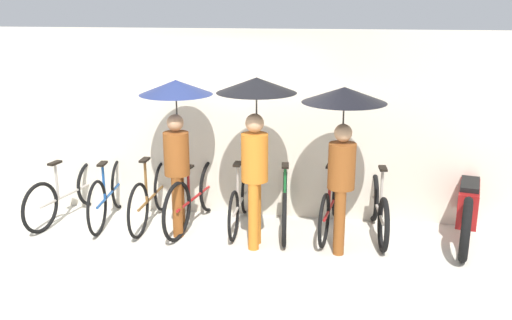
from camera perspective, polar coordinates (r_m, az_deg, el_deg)
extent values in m
plane|color=beige|center=(6.70, -5.86, -10.28)|extent=(30.00, 30.00, 0.00)
cube|color=beige|center=(7.82, -3.28, 3.60)|extent=(13.30, 0.12, 2.56)
torus|color=black|center=(8.68, -16.10, -2.20)|extent=(0.19, 0.67, 0.67)
torus|color=black|center=(7.88, -20.77, -4.49)|extent=(0.19, 0.67, 0.67)
cylinder|color=#A59E93|center=(8.27, -18.32, -3.29)|extent=(0.27, 1.08, 0.04)
cylinder|color=#A59E93|center=(8.06, -19.31, -2.06)|extent=(0.04, 0.04, 0.49)
cube|color=black|center=(7.99, -19.48, -0.29)|extent=(0.13, 0.21, 0.03)
cylinder|color=#A59E93|center=(8.57, -16.29, 0.19)|extent=(0.04, 0.04, 0.75)
cylinder|color=#A59E93|center=(8.48, -16.49, 2.62)|extent=(0.44, 0.12, 0.03)
torus|color=black|center=(8.47, -13.49, -2.29)|extent=(0.10, 0.72, 0.72)
torus|color=black|center=(7.57, -15.61, -4.65)|extent=(0.10, 0.72, 0.72)
cylinder|color=#19478C|center=(8.02, -14.49, -3.40)|extent=(0.12, 1.00, 0.04)
cylinder|color=#19478C|center=(7.79, -14.99, -2.17)|extent=(0.04, 0.04, 0.48)
cube|color=black|center=(7.71, -15.13, -0.37)|extent=(0.11, 0.21, 0.03)
cylinder|color=#19478C|center=(8.37, -13.65, -0.04)|extent=(0.04, 0.04, 0.69)
cylinder|color=#19478C|center=(8.28, -13.80, 2.27)|extent=(0.44, 0.06, 0.03)
torus|color=black|center=(8.25, -9.30, -2.57)|extent=(0.06, 0.71, 0.71)
torus|color=black|center=(7.37, -11.69, -4.98)|extent=(0.06, 0.71, 0.71)
cylinder|color=brown|center=(7.80, -10.43, -3.71)|extent=(0.06, 0.99, 0.04)
cylinder|color=brown|center=(7.56, -10.96, -2.14)|extent=(0.04, 0.04, 0.56)
cube|color=black|center=(7.48, -11.08, 0.01)|extent=(0.09, 0.20, 0.03)
cylinder|color=brown|center=(8.15, -9.40, -0.42)|extent=(0.04, 0.04, 0.65)
cylinder|color=brown|center=(8.06, -9.51, 1.77)|extent=(0.44, 0.04, 0.03)
torus|color=black|center=(8.12, -4.52, -2.52)|extent=(0.19, 0.76, 0.76)
torus|color=black|center=(7.19, -7.91, -5.12)|extent=(0.19, 0.76, 0.76)
cylinder|color=maroon|center=(7.65, -6.11, -3.74)|extent=(0.24, 1.08, 0.04)
cylinder|color=maroon|center=(7.41, -6.77, -2.55)|extent=(0.04, 0.04, 0.46)
cube|color=black|center=(7.34, -6.83, -0.75)|extent=(0.13, 0.21, 0.03)
cylinder|color=maroon|center=(8.02, -4.58, -0.16)|extent=(0.04, 0.04, 0.70)
cylinder|color=maroon|center=(7.93, -4.63, 2.26)|extent=(0.44, 0.11, 0.03)
torus|color=black|center=(8.05, -1.02, -3.10)|extent=(0.04, 0.64, 0.64)
torus|color=black|center=(7.15, -2.26, -5.61)|extent=(0.04, 0.64, 0.64)
cylinder|color=#A59E93|center=(7.60, -1.60, -4.28)|extent=(0.04, 0.97, 0.04)
cylinder|color=#A59E93|center=(7.35, -1.84, -2.65)|extent=(0.04, 0.04, 0.57)
cube|color=black|center=(7.25, -1.86, -0.40)|extent=(0.09, 0.20, 0.03)
cylinder|color=#A59E93|center=(7.93, -1.03, -0.57)|extent=(0.04, 0.04, 0.74)
cylinder|color=#A59E93|center=(7.83, -1.05, 2.04)|extent=(0.44, 0.03, 0.03)
torus|color=black|center=(7.95, 2.92, -3.26)|extent=(0.11, 0.67, 0.67)
torus|color=black|center=(7.00, 2.86, -6.00)|extent=(0.11, 0.67, 0.67)
cylinder|color=#19662D|center=(7.47, 2.89, -4.55)|extent=(0.12, 1.01, 0.04)
cylinder|color=#19662D|center=(7.21, 2.91, -2.88)|extent=(0.04, 0.04, 0.58)
cube|color=black|center=(7.12, 2.94, -0.56)|extent=(0.11, 0.21, 0.03)
cylinder|color=#19662D|center=(7.85, 2.95, -0.98)|extent=(0.04, 0.04, 0.66)
cylinder|color=#19662D|center=(7.76, 2.99, 1.37)|extent=(0.44, 0.06, 0.03)
torus|color=black|center=(7.99, 8.11, -3.27)|extent=(0.14, 0.67, 0.67)
torus|color=black|center=(7.01, 6.83, -6.03)|extent=(0.14, 0.67, 0.67)
cylinder|color=maroon|center=(7.50, 7.51, -4.56)|extent=(0.19, 1.05, 0.04)
cylinder|color=maroon|center=(7.23, 7.36, -2.90)|extent=(0.04, 0.04, 0.58)
cube|color=black|center=(7.14, 7.45, -0.58)|extent=(0.12, 0.21, 0.03)
cylinder|color=maroon|center=(7.88, 8.21, -0.74)|extent=(0.04, 0.04, 0.74)
cylinder|color=maroon|center=(7.78, 8.32, 1.85)|extent=(0.44, 0.09, 0.03)
torus|color=black|center=(7.93, 11.69, -3.63)|extent=(0.10, 0.67, 0.67)
torus|color=black|center=(7.02, 12.62, -6.34)|extent=(0.10, 0.67, 0.67)
cylinder|color=#A59E93|center=(7.47, 12.13, -4.90)|extent=(0.09, 0.99, 0.04)
cylinder|color=#A59E93|center=(7.21, 12.43, -3.19)|extent=(0.04, 0.04, 0.59)
cube|color=black|center=(7.12, 12.58, -0.82)|extent=(0.10, 0.20, 0.03)
cylinder|color=#A59E93|center=(7.83, 11.82, -1.40)|extent=(0.04, 0.04, 0.64)
cylinder|color=#A59E93|center=(7.74, 11.96, 0.87)|extent=(0.44, 0.05, 0.03)
cylinder|color=brown|center=(7.29, -7.88, -4.66)|extent=(0.13, 0.13, 0.80)
cylinder|color=brown|center=(7.46, -7.65, -4.17)|extent=(0.13, 0.13, 0.80)
cylinder|color=brown|center=(7.17, -7.96, 0.63)|extent=(0.32, 0.32, 0.54)
sphere|color=tan|center=(7.07, -8.09, 3.73)|extent=(0.21, 0.21, 0.21)
cylinder|color=#332D28|center=(7.21, -7.89, 3.80)|extent=(0.02, 0.02, 0.69)
cone|color=#19234C|center=(7.13, -8.03, 7.22)|extent=(0.91, 0.91, 0.18)
cylinder|color=#C66B1E|center=(6.86, -0.25, -5.67)|extent=(0.13, 0.13, 0.84)
cylinder|color=#C66B1E|center=(7.02, -0.02, -5.13)|extent=(0.13, 0.13, 0.84)
cylinder|color=#C66B1E|center=(6.71, -0.14, 0.25)|extent=(0.32, 0.32, 0.57)
sphere|color=tan|center=(6.61, -0.14, 3.73)|extent=(0.22, 0.22, 0.22)
cylinder|color=#332D28|center=(6.75, 0.05, 3.75)|extent=(0.02, 0.02, 0.72)
cone|color=black|center=(6.67, 0.05, 7.51)|extent=(0.95, 0.95, 0.18)
cylinder|color=brown|center=(6.81, 8.35, -6.23)|extent=(0.13, 0.13, 0.80)
cylinder|color=brown|center=(6.97, 8.32, -5.67)|extent=(0.13, 0.13, 0.80)
cylinder|color=brown|center=(6.67, 8.57, -0.60)|extent=(0.32, 0.32, 0.54)
sphere|color=tan|center=(6.57, 8.71, 2.70)|extent=(0.21, 0.21, 0.21)
cylinder|color=#332D28|center=(6.71, 8.67, 2.81)|extent=(0.02, 0.02, 0.69)
cone|color=black|center=(6.62, 8.83, 6.47)|extent=(0.98, 0.98, 0.18)
torus|color=black|center=(8.34, 20.52, -3.00)|extent=(0.28, 0.77, 0.77)
torus|color=black|center=(7.02, 20.22, -6.55)|extent=(0.28, 0.77, 0.77)
cube|color=maroon|center=(7.65, 20.44, -4.06)|extent=(0.41, 0.81, 0.44)
cube|color=black|center=(7.57, 20.63, -2.28)|extent=(0.34, 0.58, 0.06)
cylinder|color=#B2B2B7|center=(8.19, 20.89, 0.64)|extent=(0.57, 0.17, 0.03)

